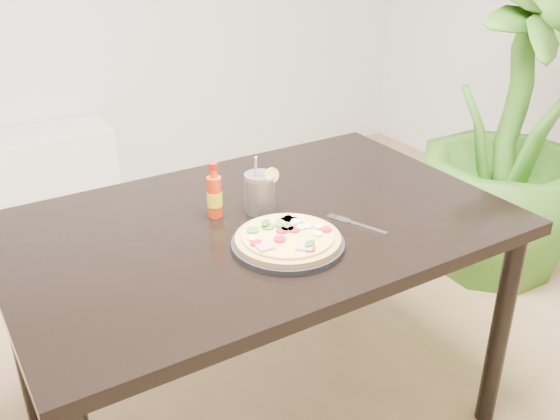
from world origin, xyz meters
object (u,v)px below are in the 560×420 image
pizza (288,237)px  houseplant (513,129)px  cola_cup (260,194)px  fork (355,224)px  hot_sauce_bottle (215,195)px  plate (288,244)px  dining_table (258,245)px

pizza → houseplant: bearing=17.8°
cola_cup → pizza: bearing=-101.0°
fork → pizza: bearing=160.2°
pizza → hot_sauce_bottle: bearing=107.6°
plate → fork: plate is taller
dining_table → fork: bearing=-38.2°
plate → houseplant: 1.51m
plate → houseplant: houseplant is taller
houseplant → cola_cup: bearing=-170.2°
hot_sauce_bottle → fork: (0.31, -0.25, -0.06)m
cola_cup → fork: (0.18, -0.21, -0.05)m
plate → fork: (0.23, 0.01, -0.01)m
plate → hot_sauce_bottle: bearing=107.3°
plate → hot_sauce_bottle: size_ratio=1.81×
fork → houseplant: size_ratio=0.13×
plate → houseplant: size_ratio=0.22×
dining_table → hot_sauce_bottle: hot_sauce_bottle is taller
dining_table → fork: 0.29m
dining_table → plate: size_ratio=4.74×
pizza → fork: 0.23m
hot_sauce_bottle → cola_cup: bearing=-17.2°
dining_table → cola_cup: size_ratio=7.87×
hot_sauce_bottle → houseplant: bearing=7.6°
pizza → cola_cup: size_ratio=1.55×
cola_cup → dining_table: bearing=-127.1°
plate → cola_cup: (0.04, 0.22, 0.05)m
hot_sauce_bottle → houseplant: houseplant is taller
dining_table → plate: (-0.01, -0.18, 0.09)m
dining_table → pizza: bearing=-93.2°
hot_sauce_bottle → cola_cup: 0.13m
dining_table → plate: plate is taller
plate → houseplant: (1.44, 0.46, -0.08)m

